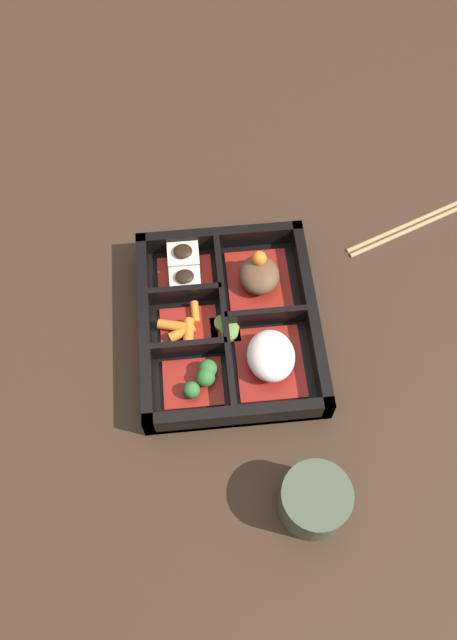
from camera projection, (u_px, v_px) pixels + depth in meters
ground_plane at (228, 329)px, 0.84m from camera, size 3.00×3.00×0.00m
bento_base at (228, 327)px, 0.84m from camera, size 0.28×0.23×0.01m
bento_rim at (226, 321)px, 0.82m from camera, size 0.28×0.23×0.04m
bowl_stew at (259, 276)px, 0.85m from camera, size 0.10×0.09×0.05m
bowl_rice at (271, 357)px, 0.79m from camera, size 0.10×0.09×0.05m
bowl_tofu at (184, 270)px, 0.86m from camera, size 0.08×0.08×0.03m
bowl_carrots at (186, 326)px, 0.82m from camera, size 0.06×0.08×0.02m
bowl_greens at (199, 380)px, 0.78m from camera, size 0.07×0.08×0.03m
bowl_pickles at (226, 329)px, 0.82m from camera, size 0.04×0.04×0.01m
tea_cup at (314, 500)px, 0.70m from camera, size 0.08×0.08×0.06m
chopsticks at (418, 222)px, 0.92m from camera, size 0.10×0.23×0.01m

